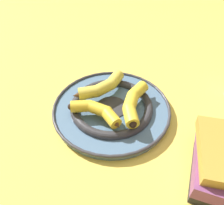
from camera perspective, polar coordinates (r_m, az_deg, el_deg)
ground_plane at (r=0.66m, az=-0.25°, el=-2.74°), size 2.80×2.80×0.00m
decorative_bowl at (r=0.65m, az=-0.00°, el=-1.40°), size 0.35×0.35×0.03m
banana_a at (r=0.59m, az=-3.85°, el=-2.24°), size 0.16×0.09×0.03m
banana_b at (r=0.66m, az=-2.68°, el=4.09°), size 0.13×0.15×0.04m
banana_c at (r=0.62m, az=5.64°, el=0.26°), size 0.06×0.19×0.04m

